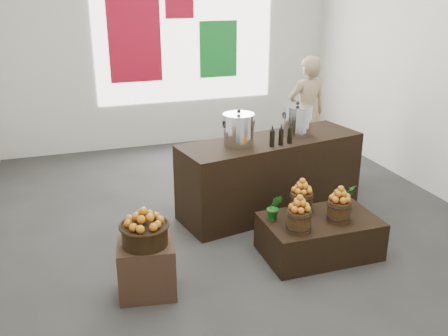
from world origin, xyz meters
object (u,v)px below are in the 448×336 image
object	(u,v)px
wicker_basket	(145,235)
crate	(147,269)
display_table	(319,236)
stock_pot_left	(239,130)
counter	(270,175)
shopper	(307,113)
stock_pot_center	(297,121)

from	to	relation	value
wicker_basket	crate	bearing A→B (deg)	0.00
display_table	stock_pot_left	distance (m)	1.57
wicker_basket	counter	world-z (taller)	counter
stock_pot_left	display_table	bearing A→B (deg)	-63.97
wicker_basket	shopper	distance (m)	4.07
wicker_basket	display_table	world-z (taller)	wicker_basket
crate	display_table	distance (m)	1.95
counter	shopper	size ratio (longest dim) A/B	1.33
display_table	counter	distance (m)	1.25
counter	stock_pot_left	xyz separation A→B (m)	(-0.48, -0.09, 0.68)
wicker_basket	stock_pot_center	size ratio (longest dim) A/B	1.16
crate	display_table	bearing A→B (deg)	4.25
display_table	stock_pot_left	world-z (taller)	stock_pot_left
display_table	wicker_basket	bearing A→B (deg)	-175.66
stock_pot_left	stock_pot_center	size ratio (longest dim) A/B	1.00
wicker_basket	display_table	xyz separation A→B (m)	(1.94, 0.14, -0.42)
crate	display_table	world-z (taller)	crate
crate	shopper	size ratio (longest dim) A/B	0.30
crate	counter	bearing A→B (deg)	36.04
crate	wicker_basket	xyz separation A→B (m)	(0.00, 0.00, 0.37)
shopper	crate	bearing A→B (deg)	37.48
wicker_basket	stock_pot_left	bearing A→B (deg)	42.40
stock_pot_left	stock_pot_center	bearing A→B (deg)	10.95
crate	counter	world-z (taller)	counter
counter	shopper	distance (m)	1.82
display_table	stock_pot_left	size ratio (longest dim) A/B	3.36
crate	stock_pot_left	distance (m)	2.09
counter	stock_pot_left	distance (m)	0.84
wicker_basket	display_table	size ratio (longest dim) A/B	0.34
crate	shopper	bearing A→B (deg)	41.38
stock_pot_center	shopper	world-z (taller)	shopper
shopper	stock_pot_center	bearing A→B (deg)	53.46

